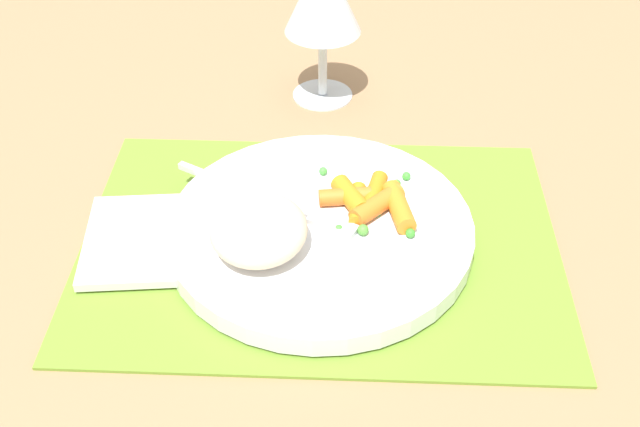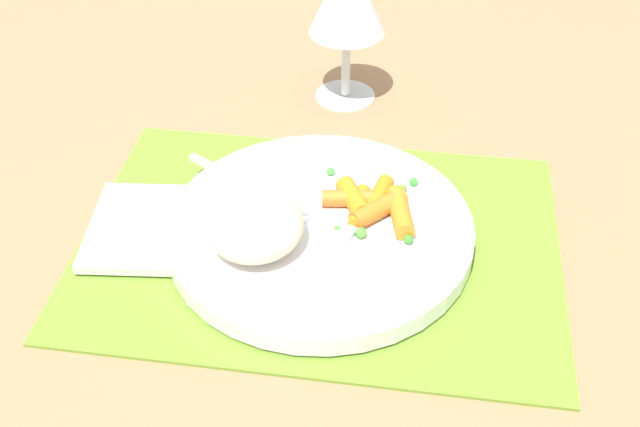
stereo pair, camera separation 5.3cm
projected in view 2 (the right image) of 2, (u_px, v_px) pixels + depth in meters
ground_plane at (320, 244)px, 0.70m from camera, size 2.40×2.40×0.00m
placemat at (320, 241)px, 0.70m from camera, size 0.42×0.30×0.01m
plate at (320, 230)px, 0.69m from camera, size 0.27×0.27×0.02m
rice_mound at (255, 225)px, 0.65m from camera, size 0.08×0.09×0.04m
carrot_portion at (372, 204)px, 0.69m from camera, size 0.09×0.07×0.02m
pea_scatter at (380, 211)px, 0.69m from camera, size 0.09×0.09×0.01m
fork at (285, 203)px, 0.70m from camera, size 0.17×0.10×0.01m
napkin at (142, 227)px, 0.70m from camera, size 0.10×0.12×0.01m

